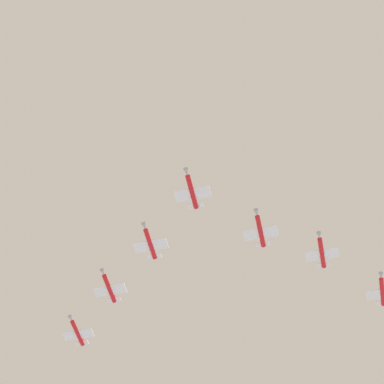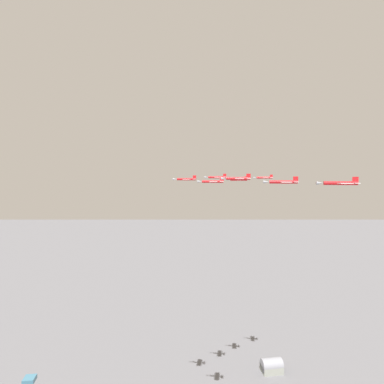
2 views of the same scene
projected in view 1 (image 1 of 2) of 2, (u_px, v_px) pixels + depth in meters
jet_lead at (192, 191)px, 163.13m from camera, size 11.36×8.59×2.36m
jet_port_inner at (260, 230)px, 168.71m from camera, size 11.36×8.59×2.36m
jet_starboard_inner at (150, 243)px, 173.65m from camera, size 11.36×8.59×2.36m
jet_port_outer at (322, 252)px, 174.45m from camera, size 11.36×8.59×2.36m
jet_starboard_outer at (109, 288)px, 180.69m from camera, size 11.36×8.59×2.36m
jet_center_rear at (382, 291)px, 180.59m from camera, size 11.36×8.59×2.36m
jet_port_trail at (77, 332)px, 192.10m from camera, size 11.36×8.59×2.36m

